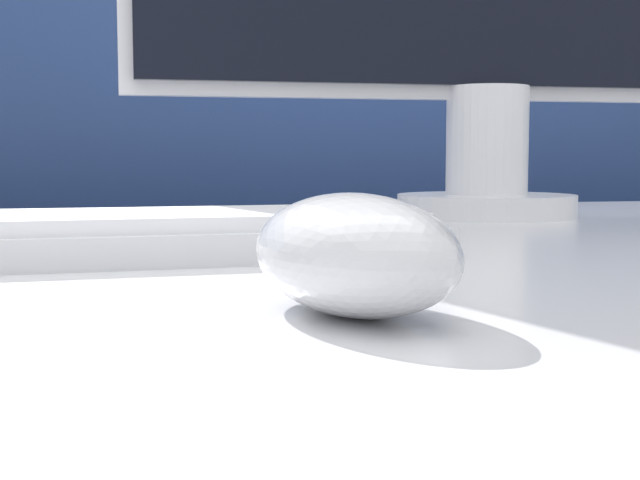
# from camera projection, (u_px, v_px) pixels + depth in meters

# --- Properties ---
(partition_panel) EXTENTS (5.00, 0.03, 1.09)m
(partition_panel) POSITION_uv_depth(u_px,v_px,m) (127.00, 348.00, 1.10)
(partition_panel) COLOR navy
(partition_panel) RESTS_ON ground_plane
(computer_mouse_near) EXTENTS (0.08, 0.11, 0.04)m
(computer_mouse_near) POSITION_uv_depth(u_px,v_px,m) (339.00, 254.00, 0.30)
(computer_mouse_near) COLOR silver
(computer_mouse_near) RESTS_ON desk
(keyboard) EXTENTS (0.41, 0.15, 0.02)m
(keyboard) POSITION_uv_depth(u_px,v_px,m) (44.00, 238.00, 0.46)
(keyboard) COLOR silver
(keyboard) RESTS_ON desk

